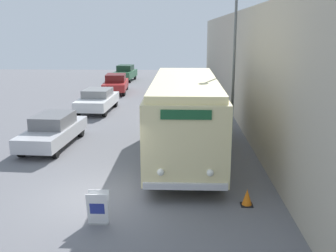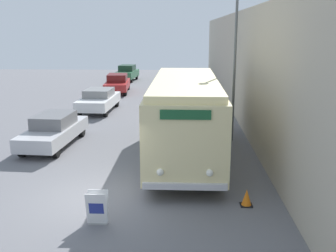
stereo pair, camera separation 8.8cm
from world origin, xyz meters
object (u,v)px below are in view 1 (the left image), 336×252
Objects in this scene: parked_car_far at (116,83)px; parked_car_distant at (125,73)px; traffic_cone at (247,197)px; sign_board at (98,208)px; vintage_bus at (185,114)px; parked_car_mid at (98,100)px; parked_car_near at (53,130)px; streetlamp at (235,47)px.

parked_car_far is 7.70m from parked_car_distant.
parked_car_far reaches higher than traffic_cone.
sign_board reaches higher than traffic_cone.
vintage_bus is 10.79m from parked_car_mid.
parked_car_near is 7.78m from parked_car_mid.
streetlamp is 10.83m from parked_car_mid.
parked_car_near reaches higher than parked_car_mid.
vintage_bus is 17.55× the size of traffic_cone.
parked_car_near is 1.01× the size of parked_car_far.
parked_car_distant reaches higher than parked_car_mid.
parked_car_near is 23.13m from parked_car_distant.
parked_car_mid is at bearing 101.97° from sign_board.
sign_board is at bearing -75.74° from parked_car_mid.
sign_board is (-2.36, -5.85, -1.38)m from vintage_bus.
parked_car_far is at bearing 118.91° from streetlamp.
parked_car_distant is (-0.40, 15.36, 0.07)m from parked_car_mid.
streetlamp is at bearing 61.45° from sign_board.
parked_car_near is 1.03× the size of parked_car_mid.
parked_car_mid reaches higher than traffic_cone.
vintage_bus is 5.16m from traffic_cone.
parked_car_near is at bearing -95.08° from parked_car_far.
parked_car_distant is 8.09× the size of traffic_cone.
traffic_cone is (7.77, -5.97, -0.47)m from parked_car_near.
parked_car_mid is at bearing 139.71° from streetlamp.
vintage_bus reaches higher than parked_car_near.
sign_board is at bearing -78.73° from parked_car_distant.
vintage_bus reaches higher than parked_car_distant.
vintage_bus is at bearing -130.70° from streetlamp.
parked_car_mid is 0.98× the size of parked_car_far.
sign_board is 4.42m from traffic_cone.
parked_car_far is at bearing 98.23° from sign_board.
streetlamp is 1.46× the size of parked_car_mid.
streetlamp is at bearing -65.02° from parked_car_distant.
traffic_cone is at bearing -59.40° from parked_car_mid.
sign_board is 1.77× the size of traffic_cone.
streetlamp reaches higher than parked_car_near.
vintage_bus reaches higher than parked_car_far.
parked_car_distant is (-0.03, 23.13, 0.08)m from parked_car_near.
sign_board is 10.39m from streetlamp.
parked_car_distant is at bearing 93.72° from parked_car_near.
parked_car_mid is 1.11× the size of parked_car_distant.
vintage_bus reaches higher than parked_car_mid.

